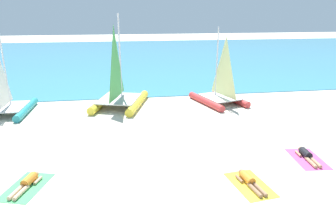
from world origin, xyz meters
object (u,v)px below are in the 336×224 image
sunbather_left (27,183)px  sailboat_yellow (119,93)px  sailboat_teal (7,102)px  sunbather_middle (249,180)px  towel_right (307,159)px  sailboat_red (220,93)px  towel_left (27,187)px  sunbather_right (307,155)px  towel_middle (250,185)px

sunbather_left → sailboat_yellow: bearing=86.8°
sunbather_left → sailboat_teal: bearing=127.4°
sunbather_middle → towel_right: sunbather_middle is taller
sailboat_red → sunbather_middle: size_ratio=3.01×
sailboat_yellow → sunbather_middle: sailboat_yellow is taller
sailboat_red → sailboat_teal: bearing=164.1°
towel_left → sunbather_right: sunbather_right is taller
sailboat_teal → sunbather_left: (3.14, -8.31, -0.57)m
sailboat_red → towel_middle: 9.84m
towel_middle → sunbather_middle: size_ratio=1.21×
towel_left → sunbather_right: (10.61, 0.53, 0.13)m
sailboat_yellow → sailboat_red: bearing=14.0°
sunbather_middle → sailboat_red: bearing=70.8°
towel_left → sunbather_middle: sunbather_middle is taller
sailboat_red → sunbather_right: size_ratio=3.01×
sailboat_red → towel_right: size_ratio=2.48×
sunbather_left → sunbather_right: bearing=19.2°
sailboat_yellow → sunbather_middle: size_ratio=3.53×
towel_middle → sailboat_red: bearing=78.4°
sailboat_teal → towel_left: size_ratio=2.47×
sailboat_red → sailboat_yellow: 6.31m
sunbather_right → towel_right: bearing=-90.0°
sailboat_red → sunbather_left: bearing=-154.9°
sunbather_middle → sailboat_yellow: bearing=106.2°
sailboat_teal → sunbather_right: sailboat_teal is taller
sailboat_yellow → towel_middle: bearing=-49.8°
sailboat_red → towel_right: (1.09, -8.12, -0.70)m
sailboat_teal → sunbather_middle: (10.65, -9.34, -0.57)m
sailboat_yellow → sunbather_right: bearing=-31.8°
sailboat_red → sunbather_right: sailboat_red is taller
sailboat_yellow → towel_middle: sailboat_yellow is taller
towel_left → sunbather_left: (0.02, 0.06, 0.13)m
sunbather_left → towel_middle: sunbather_left is taller
sailboat_teal → towel_right: bearing=-28.5°
sailboat_red → towel_middle: (-1.97, -9.62, -0.70)m
sailboat_yellow → towel_left: sailboat_yellow is taller
sunbather_left → towel_middle: (7.52, -1.10, -0.13)m
sailboat_teal → sunbather_right: size_ratio=3.00×
sailboat_red → towel_middle: sailboat_red is taller
towel_left → towel_middle: size_ratio=1.00×
sailboat_teal → towel_right: sailboat_teal is taller
sailboat_red → towel_middle: size_ratio=2.48×
towel_right → sailboat_red: bearing=97.7°
sailboat_yellow → towel_left: bearing=-93.3°
sailboat_teal → towel_left: 8.97m
sailboat_yellow → sunbather_left: sailboat_yellow is taller
sunbather_right → sunbather_left: bearing=-172.1°
sunbather_left → towel_middle: bearing=8.4°
sailboat_yellow → towel_right: bearing=-32.0°
sailboat_red → sunbather_left: size_ratio=3.05×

